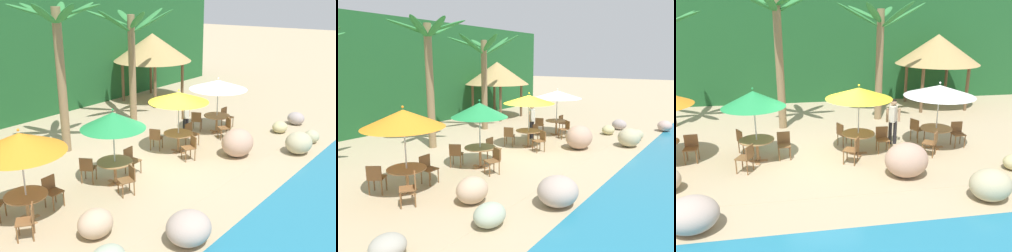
# 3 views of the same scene
# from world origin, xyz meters

# --- Properties ---
(ground_plane) EXTENTS (120.00, 120.00, 0.00)m
(ground_plane) POSITION_xyz_m (0.00, 0.00, 0.00)
(ground_plane) COLOR tan
(terrace_deck) EXTENTS (18.00, 5.20, 0.01)m
(terrace_deck) POSITION_xyz_m (0.00, 0.00, 0.00)
(terrace_deck) COLOR tan
(terrace_deck) RESTS_ON ground
(foliage_backdrop) EXTENTS (28.00, 2.40, 6.00)m
(foliage_backdrop) POSITION_xyz_m (0.00, 9.00, 3.00)
(foliage_backdrop) COLOR #1E5628
(foliage_backdrop) RESTS_ON ground
(rock_seawall) EXTENTS (17.35, 3.21, 1.01)m
(rock_seawall) POSITION_xyz_m (-0.17, -2.66, 0.37)
(rock_seawall) COLOR #A19D8E
(rock_seawall) RESTS_ON ground
(umbrella_orange) EXTENTS (2.28, 2.28, 2.52)m
(umbrella_orange) POSITION_xyz_m (-5.00, 0.29, 2.16)
(umbrella_orange) COLOR silver
(umbrella_orange) RESTS_ON ground
(dining_table_orange) EXTENTS (1.10, 1.10, 0.74)m
(dining_table_orange) POSITION_xyz_m (-5.00, 0.29, 0.61)
(dining_table_orange) COLOR #A37547
(dining_table_orange) RESTS_ON ground
(chair_orange_seaward) EXTENTS (0.44, 0.45, 0.87)m
(chair_orange_seaward) POSITION_xyz_m (-4.15, 0.43, 0.51)
(chair_orange_seaward) COLOR brown
(chair_orange_seaward) RESTS_ON ground
(chair_orange_inland) EXTENTS (0.59, 0.59, 0.87)m
(chair_orange_inland) POSITION_xyz_m (-5.58, 0.92, 0.51)
(chair_orange_inland) COLOR brown
(chair_orange_inland) RESTS_ON ground
(chair_orange_left) EXTENTS (0.59, 0.59, 0.87)m
(chair_orange_left) POSITION_xyz_m (-5.43, -0.45, 0.51)
(chair_orange_left) COLOR brown
(chair_orange_left) RESTS_ON ground
(umbrella_green) EXTENTS (1.97, 1.97, 2.42)m
(umbrella_green) POSITION_xyz_m (-2.07, 0.10, 2.06)
(umbrella_green) COLOR silver
(umbrella_green) RESTS_ON ground
(dining_table_green) EXTENTS (1.10, 1.10, 0.74)m
(dining_table_green) POSITION_xyz_m (-2.07, 0.10, 0.61)
(dining_table_green) COLOR #A37547
(dining_table_green) RESTS_ON ground
(chair_green_seaward) EXTENTS (0.44, 0.45, 0.87)m
(chair_green_seaward) POSITION_xyz_m (-1.23, 0.24, 0.51)
(chair_green_seaward) COLOR brown
(chair_green_seaward) RESTS_ON ground
(chair_green_inland) EXTENTS (0.58, 0.58, 0.87)m
(chair_green_inland) POSITION_xyz_m (-2.59, 0.77, 0.51)
(chair_green_inland) COLOR brown
(chair_green_inland) RESTS_ON ground
(chair_green_left) EXTENTS (0.56, 0.55, 0.87)m
(chair_green_left) POSITION_xyz_m (-2.31, -0.73, 0.51)
(chair_green_left) COLOR brown
(chair_green_left) RESTS_ON ground
(umbrella_yellow) EXTENTS (2.20, 2.20, 2.40)m
(umbrella_yellow) POSITION_xyz_m (1.25, 0.19, 2.10)
(umbrella_yellow) COLOR silver
(umbrella_yellow) RESTS_ON ground
(dining_table_yellow) EXTENTS (1.10, 1.10, 0.74)m
(dining_table_yellow) POSITION_xyz_m (1.25, 0.19, 0.61)
(dining_table_yellow) COLOR #A37547
(dining_table_yellow) RESTS_ON ground
(chair_yellow_seaward) EXTENTS (0.44, 0.44, 0.87)m
(chair_yellow_seaward) POSITION_xyz_m (2.10, 0.24, 0.51)
(chair_yellow_seaward) COLOR brown
(chair_yellow_seaward) RESTS_ON ground
(chair_yellow_inland) EXTENTS (0.56, 0.55, 0.87)m
(chair_yellow_inland) POSITION_xyz_m (0.83, 0.93, 0.51)
(chair_yellow_inland) COLOR brown
(chair_yellow_inland) RESTS_ON ground
(chair_yellow_left) EXTENTS (0.57, 0.57, 0.87)m
(chair_yellow_left) POSITION_xyz_m (0.93, -0.61, 0.51)
(chair_yellow_left) COLOR brown
(chair_yellow_left) RESTS_ON ground
(umbrella_white) EXTENTS (2.42, 2.42, 2.37)m
(umbrella_white) POSITION_xyz_m (4.07, 0.30, 2.07)
(umbrella_white) COLOR silver
(umbrella_white) RESTS_ON ground
(dining_table_white) EXTENTS (1.10, 1.10, 0.74)m
(dining_table_white) POSITION_xyz_m (4.07, 0.30, 0.61)
(dining_table_white) COLOR #A37547
(dining_table_white) RESTS_ON ground
(chair_white_seaward) EXTENTS (0.43, 0.44, 0.87)m
(chair_white_seaward) POSITION_xyz_m (4.92, 0.36, 0.51)
(chair_white_seaward) COLOR brown
(chair_white_seaward) RESTS_ON ground
(chair_white_inland) EXTENTS (0.57, 0.56, 0.87)m
(chair_white_inland) POSITION_xyz_m (3.62, 1.03, 0.51)
(chair_white_inland) COLOR brown
(chair_white_inland) RESTS_ON ground
(chair_white_left) EXTENTS (0.60, 0.59, 0.87)m
(chair_white_left) POSITION_xyz_m (3.62, -0.43, 0.51)
(chair_white_left) COLOR brown
(chair_white_left) RESTS_ON ground
(palm_tree_second) EXTENTS (3.05, 3.14, 5.40)m
(palm_tree_second) POSITION_xyz_m (-1.30, 3.51, 3.76)
(palm_tree_second) COLOR olive
(palm_tree_second) RESTS_ON ground
(palm_tree_third) EXTENTS (3.80, 3.60, 5.07)m
(palm_tree_third) POSITION_xyz_m (2.97, 4.12, 3.52)
(palm_tree_third) COLOR olive
(palm_tree_third) RESTS_ON ground
(palapa_hut) EXTENTS (4.21, 4.21, 3.65)m
(palapa_hut) POSITION_xyz_m (6.49, 6.00, 2.91)
(palapa_hut) COLOR brown
(palapa_hut) RESTS_ON ground
(waiter_in_white) EXTENTS (0.52, 0.39, 1.70)m
(waiter_in_white) POSITION_xyz_m (2.67, 0.90, 0.99)
(waiter_in_white) COLOR #232328
(waiter_in_white) RESTS_ON ground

